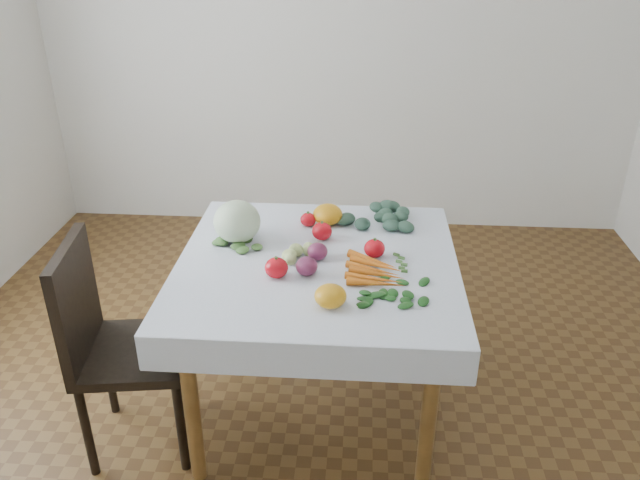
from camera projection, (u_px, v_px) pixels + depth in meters
The scene contains 19 objects.
ground at pixel (318, 405), 2.86m from camera, with size 4.00×4.00×0.00m, color brown.
back_wall at pixel (341, 32), 4.03m from camera, with size 4.00×0.04×2.70m, color silver.
table at pixel (317, 282), 2.56m from camera, with size 1.00×1.00×0.75m.
tablecloth at pixel (317, 261), 2.52m from camera, with size 1.12×1.12×0.01m, color white.
chair at pixel (110, 336), 2.43m from camera, with size 0.47×0.47×0.93m.
cabbage at pixel (237, 221), 2.63m from camera, with size 0.20×0.20×0.18m, color beige.
tomato_a at pixel (308, 220), 2.79m from camera, with size 0.07×0.07×0.06m, color red.
tomato_b at pixel (322, 231), 2.67m from camera, with size 0.09×0.09×0.08m, color red.
tomato_c at pixel (276, 268), 2.38m from camera, with size 0.09×0.09×0.08m, color red.
tomato_d at pixel (374, 248), 2.53m from camera, with size 0.09×0.09×0.07m, color red.
heirloom_back at pixel (328, 214), 2.80m from camera, with size 0.13×0.13×0.09m, color orange.
heirloom_front at pixel (331, 296), 2.20m from camera, with size 0.12×0.12×0.08m, color orange.
onion_a at pixel (317, 251), 2.51m from camera, with size 0.08×0.08×0.07m, color #561835.
onion_b at pixel (307, 266), 2.40m from camera, with size 0.09×0.09×0.07m, color #561835.
tomatillo_cluster at pixel (304, 254), 2.51m from camera, with size 0.17×0.10×0.05m.
carrot_bunch at pixel (374, 272), 2.40m from camera, with size 0.22×0.27×0.03m.
kale_bunch at pixel (373, 215), 2.85m from camera, with size 0.31×0.27×0.04m.
basil_bunch at pixel (393, 290), 2.30m from camera, with size 0.27×0.20×0.01m.
dill_bunch at pixel (242, 243), 2.63m from camera, with size 0.21×0.20×0.02m.
Camera 1 is at (0.17, -2.20, 1.96)m, focal length 35.00 mm.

